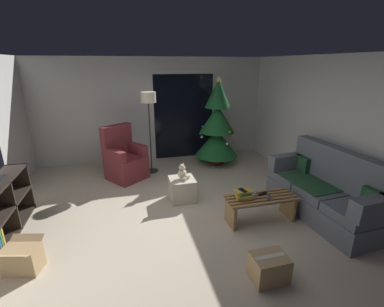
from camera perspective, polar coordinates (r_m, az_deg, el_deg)
ground_plane at (r=4.33m, az=-2.94°, el=-14.11°), size 7.00×7.00×0.00m
wall_back at (r=6.75m, az=-8.36°, el=9.24°), size 5.72×0.12×2.50m
wall_right at (r=5.15m, az=29.85°, el=3.96°), size 0.12×6.00×2.50m
patio_door_frame at (r=6.83m, az=-1.78°, el=8.25°), size 1.60×0.02×2.20m
patio_door_glass at (r=6.82m, az=-1.75°, el=7.82°), size 1.50×0.02×2.10m
couch at (r=4.78m, az=26.72°, el=-7.44°), size 0.91×1.99×1.08m
coffee_table at (r=4.32m, az=14.46°, el=-10.61°), size 1.10×0.40×0.41m
remote_silver at (r=4.28m, az=13.02°, el=-8.45°), size 0.13×0.15×0.02m
remote_black at (r=4.32m, az=14.87°, el=-8.34°), size 0.16×0.10×0.02m
remote_graphite at (r=4.24m, az=16.19°, el=-9.05°), size 0.12×0.16×0.02m
book_stack at (r=4.10m, az=11.03°, el=-8.65°), size 0.26×0.21×0.14m
cell_phone at (r=4.06m, az=10.82°, el=-7.74°), size 0.10×0.16×0.01m
christmas_tree at (r=6.34m, az=5.40°, el=5.68°), size 1.02×1.02×2.08m
armchair at (r=5.81m, az=-14.24°, el=-1.39°), size 0.96×0.96×1.13m
floor_lamp at (r=5.77m, az=-9.28°, el=10.15°), size 0.32×0.32×1.78m
ottoman at (r=4.82m, az=-2.12°, el=-7.65°), size 0.44×0.44×0.41m
teddy_bear_cream at (r=4.68m, az=-2.06°, el=-4.12°), size 0.22×0.21×0.29m
cardboard_box_taped_mid_floor at (r=3.39m, az=16.15°, el=-22.43°), size 0.40×0.31×0.31m
cardboard_box_open_near_shelf at (r=3.92m, az=-32.60°, el=-18.48°), size 0.47×0.50×0.37m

